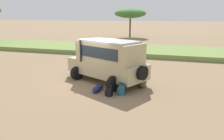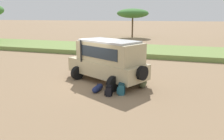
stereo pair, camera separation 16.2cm
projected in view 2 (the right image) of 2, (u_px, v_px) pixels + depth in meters
ground_plane at (91, 83)px, 12.52m from camera, size 320.00×320.00×0.00m
grass_bank at (135, 50)px, 23.28m from camera, size 120.00×7.00×0.44m
safari_vehicle at (108, 60)px, 12.51m from camera, size 5.35×3.92×2.44m
backpack_beside_front_wheel at (121, 89)px, 10.66m from camera, size 0.44×0.43×0.57m
backpack_cluster_center at (109, 91)px, 10.48m from camera, size 0.39×0.37×0.51m
duffel_bag_low_black_case at (98, 88)px, 11.17m from camera, size 0.34×0.94×0.41m
duffel_bag_soft_canvas at (143, 83)px, 11.84m from camera, size 0.39×0.83×0.47m
acacia_tree_left_mid at (133, 13)px, 38.58m from camera, size 5.60×5.88×5.02m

